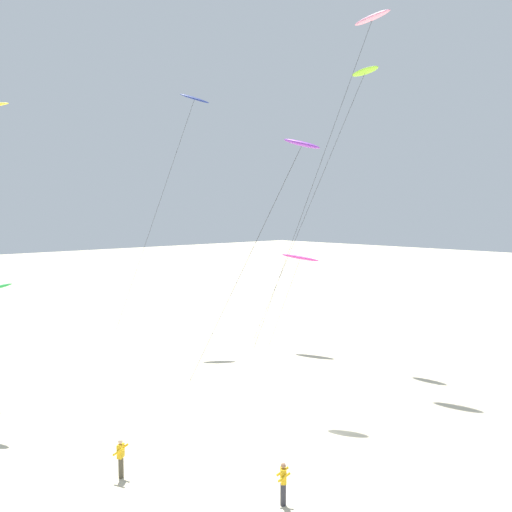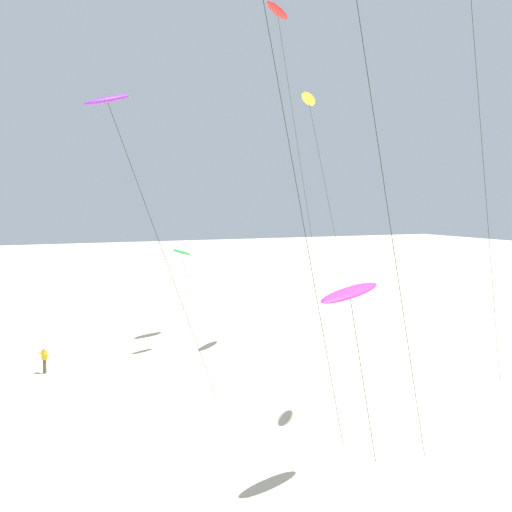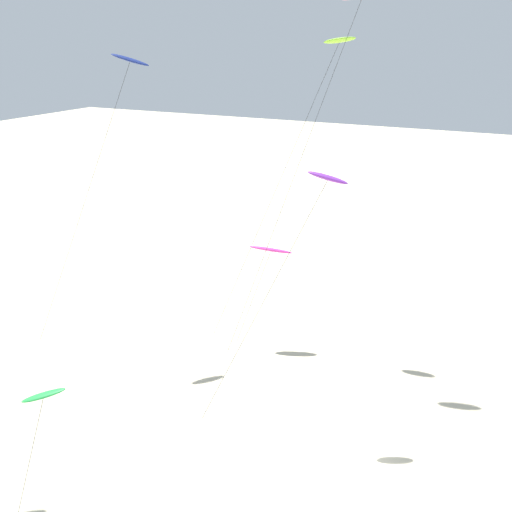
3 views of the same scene
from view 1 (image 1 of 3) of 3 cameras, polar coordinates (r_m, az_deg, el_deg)
The scene contains 8 objects.
ground_plane at distance 27.53m, azimuth 6.81°, elevation -18.99°, with size 260.00×260.00×0.00m, color beige.
kite_pink at distance 41.34m, azimuth 12.77°, elevation 24.30°, with size 5.46×9.16×25.74m.
kite_navy at distance 46.71m, azimuth -7.05°, elevation 16.74°, with size 5.44×8.32×21.66m.
kite_lime at distance 43.77m, azimuth 11.91°, elevation 19.12°, with size 5.30×9.14×22.74m.
kite_purple at distance 31.09m, azimuth 5.01°, elevation 12.14°, with size 4.57×7.61×15.68m.
kite_magenta at distance 41.78m, azimuth 4.95°, elevation -0.23°, with size 2.27×3.92×7.87m.
kite_flyer_nearest at distance 23.62m, azimuth -14.91°, elevation -20.95°, with size 0.72×0.71×1.67m.
kite_flyer_middle at distance 21.16m, azimuth 3.07°, elevation -24.02°, with size 0.72×0.73×1.67m.
Camera 1 is at (-19.24, -16.26, 11.10)m, focal length 35.71 mm.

